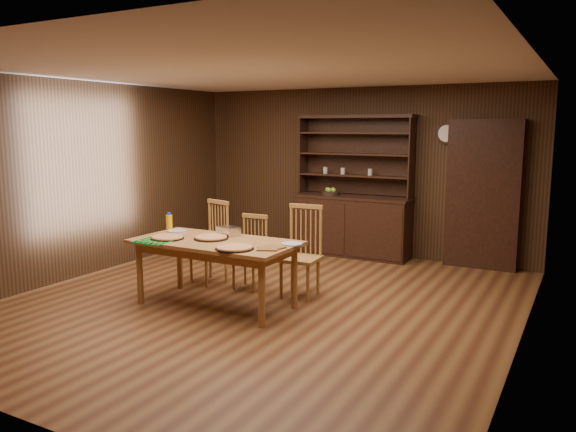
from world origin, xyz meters
The scene contains 20 objects.
floor centered at (0.00, 0.00, 0.00)m, with size 6.00×6.00×0.00m, color brown.
room_shell centered at (0.00, 0.00, 1.58)m, with size 6.00×6.00×6.00m.
china_hutch centered at (0.00, 2.75, 0.60)m, with size 1.84×0.52×2.17m.
doorway centered at (1.90, 2.90, 1.05)m, with size 1.00×0.18×2.10m, color #331A11.
wall_clock centered at (1.35, 2.96, 1.90)m, with size 0.30×0.05×0.30m.
dining_table centered at (-0.39, -0.31, 0.67)m, with size 1.84×0.92×0.75m.
chair_left centered at (-1.02, 0.49, 0.56)m, with size 0.54×0.52×1.06m.
chair_center centered at (-0.43, 0.50, 0.48)m, with size 0.38×0.36×0.92m.
chair_right centered at (0.27, 0.53, 0.58)m, with size 0.47×0.45×1.08m.
pizza_left centered at (-0.91, -0.50, 0.77)m, with size 0.37×0.37×0.04m.
pizza_right centered at (0.05, -0.59, 0.77)m, with size 0.40×0.40×0.04m.
pizza_center centered at (-0.48, -0.27, 0.77)m, with size 0.39×0.39×0.04m.
cooling_rack centered at (-0.95, -0.67, 0.76)m, with size 0.37×0.37×0.02m, color green, non-canonical shape.
plate_left centered at (-1.11, -0.09, 0.76)m, with size 0.24×0.24×0.02m.
plate_right centered at (0.46, -0.10, 0.76)m, with size 0.24×0.24×0.02m.
foil_dish centered at (-0.43, 0.00, 0.80)m, with size 0.25×0.18×0.10m, color white.
juice_bottle centered at (-1.28, -0.03, 0.85)m, with size 0.08×0.08×0.21m.
pot_holder_a centered at (0.36, -0.42, 0.76)m, with size 0.21×0.21×0.02m, color red.
pot_holder_b centered at (0.37, -0.36, 0.76)m, with size 0.22×0.22×0.02m, color red.
fruit_bowl centered at (-0.35, 2.69, 0.98)m, with size 0.28×0.28×0.12m.
Camera 1 is at (3.24, -5.28, 2.00)m, focal length 35.00 mm.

